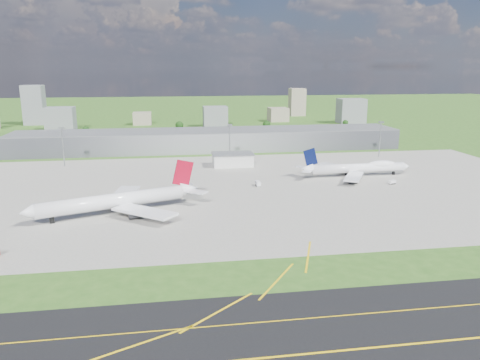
{
  "coord_description": "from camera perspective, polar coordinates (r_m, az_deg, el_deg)",
  "views": [
    {
      "loc": [
        -31.62,
        -201.22,
        64.2
      ],
      "look_at": [
        3.06,
        23.02,
        9.0
      ],
      "focal_mm": 35.0,
      "sensor_mm": 36.0,
      "label": 1
    }
  ],
  "objects": [
    {
      "name": "bldg_c",
      "position": [
        516.57,
        -3.04,
        7.74
      ],
      "size": [
        26.0,
        20.0,
        22.0
      ],
      "primitive_type": "cube",
      "color": "slate",
      "rests_on": "ground"
    },
    {
      "name": "bldg_e",
      "position": [
        564.78,
        13.39,
        8.21
      ],
      "size": [
        30.0,
        22.0,
        28.0
      ],
      "primitive_type": "cube",
      "color": "slate",
      "rests_on": "ground"
    },
    {
      "name": "tree_e",
      "position": [
        490.47,
        3.25,
        6.78
      ],
      "size": [
        7.65,
        7.65,
        9.35
      ],
      "color": "#382314",
      "rests_on": "ground"
    },
    {
      "name": "tree_far_e",
      "position": [
        526.02,
        12.73,
        6.83
      ],
      "size": [
        6.3,
        6.3,
        7.7
      ],
      "color": "#382314",
      "rests_on": "ground"
    },
    {
      "name": "van_white_far",
      "position": [
        275.07,
        18.05,
        -0.26
      ],
      "size": [
        4.72,
        3.29,
        2.26
      ],
      "rotation": [
        0.0,
        0.0,
        0.33
      ],
      "color": "white",
      "rests_on": "ground"
    },
    {
      "name": "ground",
      "position": [
        358.44,
        -3.59,
        3.33
      ],
      "size": [
        1400.0,
        1400.0,
        0.0
      ],
      "primitive_type": "plane",
      "color": "#2F581B",
      "rests_on": "ground"
    },
    {
      "name": "terminal",
      "position": [
        371.93,
        -3.83,
        4.87
      ],
      "size": [
        300.0,
        42.0,
        15.0
      ],
      "primitive_type": "cube",
      "color": "gray",
      "rests_on": "ground"
    },
    {
      "name": "mast_center",
      "position": [
        322.32,
        -1.29,
        5.38
      ],
      "size": [
        3.5,
        2.0,
        25.9
      ],
      "color": "gray",
      "rests_on": "ground"
    },
    {
      "name": "bldg_tall_e",
      "position": [
        636.54,
        6.97,
        9.41
      ],
      "size": [
        20.0,
        18.0,
        36.0
      ],
      "primitive_type": "cube",
      "color": "gray",
      "rests_on": "ground"
    },
    {
      "name": "bldg_cw",
      "position": [
        544.98,
        -11.83,
        7.36
      ],
      "size": [
        20.0,
        18.0,
        14.0
      ],
      "primitive_type": "cube",
      "color": "gray",
      "rests_on": "ground"
    },
    {
      "name": "apron",
      "position": [
        253.06,
        0.97,
        -1.02
      ],
      "size": [
        360.0,
        190.0,
        0.08
      ],
      "primitive_type": "cube",
      "color": "gray",
      "rests_on": "ground"
    },
    {
      "name": "bldg_ce",
      "position": [
        569.5,
        4.66,
        7.96
      ],
      "size": [
        22.0,
        24.0,
        16.0
      ],
      "primitive_type": "cube",
      "color": "gray",
      "rests_on": "ground"
    },
    {
      "name": "tug_yellow",
      "position": [
        212.21,
        -12.54,
        -4.02
      ],
      "size": [
        3.85,
        2.69,
        1.75
      ],
      "rotation": [
        0.0,
        0.0,
        0.21
      ],
      "color": "#BE920B",
      "rests_on": "ground"
    },
    {
      "name": "bldg_w",
      "position": [
        515.46,
        -21.04,
        6.96
      ],
      "size": [
        28.0,
        22.0,
        24.0
      ],
      "primitive_type": "cube",
      "color": "slate",
      "rests_on": "ground"
    },
    {
      "name": "airliner_red_twin",
      "position": [
        215.96,
        -14.51,
        -2.46
      ],
      "size": [
        76.51,
        58.0,
        21.81
      ],
      "rotation": [
        0.0,
        0.0,
        3.5
      ],
      "color": "white",
      "rests_on": "ground"
    },
    {
      "name": "taxiway",
      "position": [
        115.93,
        9.15,
        -20.13
      ],
      "size": [
        1400.0,
        60.0,
        0.06
      ],
      "primitive_type": "cube",
      "color": "black",
      "rests_on": "ground"
    },
    {
      "name": "mast_east",
      "position": [
        353.76,
        16.76,
        5.54
      ],
      "size": [
        3.5,
        2.0,
        25.9
      ],
      "color": "gray",
      "rests_on": "ground"
    },
    {
      "name": "tree_c",
      "position": [
        484.89,
        -7.4,
        6.65
      ],
      "size": [
        8.1,
        8.1,
        9.9
      ],
      "color": "#382314",
      "rests_on": "ground"
    },
    {
      "name": "mast_west",
      "position": [
        326.86,
        -20.84,
        4.6
      ],
      "size": [
        3.5,
        2.0,
        25.9
      ],
      "color": "gray",
      "rests_on": "ground"
    },
    {
      "name": "tree_w",
      "position": [
        476.48,
        -18.29,
        5.83
      ],
      "size": [
        6.75,
        6.75,
        8.25
      ],
      "color": "#382314",
      "rests_on": "ground"
    },
    {
      "name": "airliner_blue_quad",
      "position": [
        288.65,
        14.2,
        1.42
      ],
      "size": [
        68.88,
        54.18,
        18.03
      ],
      "rotation": [
        0.0,
        0.0,
        0.0
      ],
      "color": "white",
      "rests_on": "ground"
    },
    {
      "name": "van_white_near",
      "position": [
        257.66,
        2.2,
        -0.46
      ],
      "size": [
        2.61,
        5.35,
        2.66
      ],
      "rotation": [
        0.0,
        0.0,
        1.61
      ],
      "color": "white",
      "rests_on": "ground"
    },
    {
      "name": "ops_building",
      "position": [
        309.99,
        -0.91,
        2.47
      ],
      "size": [
        26.0,
        16.0,
        8.0
      ],
      "primitive_type": "cube",
      "color": "silver",
      "rests_on": "ground"
    },
    {
      "name": "bldg_tall_w",
      "position": [
        582.04,
        -23.8,
        8.37
      ],
      "size": [
        22.0,
        20.0,
        44.0
      ],
      "primitive_type": "cube",
      "color": "slate",
      "rests_on": "ground"
    }
  ]
}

